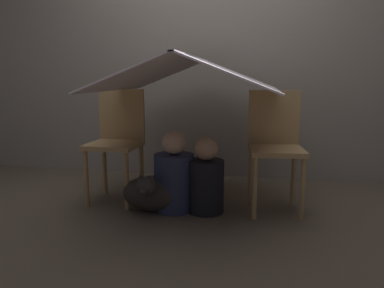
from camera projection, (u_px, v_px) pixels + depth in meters
ground_plane at (188, 214)px, 2.73m from camera, size 8.80×8.80×0.00m
wall_back at (210, 50)px, 3.62m from camera, size 7.00×0.05×2.50m
chair_left at (117, 139)px, 2.99m from camera, size 0.40×0.40×0.89m
chair_right at (275, 143)px, 2.78m from camera, size 0.42×0.42×0.89m
sheet_canopy at (192, 73)px, 2.73m from camera, size 1.25×1.33×0.25m
person_front at (174, 177)px, 2.79m from camera, size 0.30×0.30×0.60m
person_second at (206, 180)px, 2.75m from camera, size 0.27×0.27×0.57m
dog at (153, 193)px, 2.76m from camera, size 0.47×0.40×0.33m
floor_cushion at (170, 191)px, 3.14m from camera, size 0.41×0.33×0.10m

